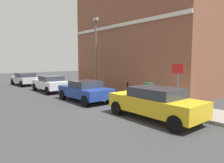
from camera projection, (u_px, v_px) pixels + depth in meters
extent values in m
plane|color=#38383A|center=(123.00, 109.00, 10.67)|extent=(80.00, 80.00, 0.00)
cube|color=gray|center=(91.00, 92.00, 16.54)|extent=(2.25, 30.00, 0.15)
cube|color=brown|center=(149.00, 39.00, 17.59)|extent=(7.23, 11.81, 8.95)
cube|color=silver|center=(118.00, 25.00, 15.15)|extent=(0.12, 11.81, 0.24)
cube|color=gold|center=(154.00, 104.00, 8.86)|extent=(1.83, 4.34, 0.67)
cube|color=#2D333D|center=(156.00, 93.00, 8.75)|extent=(1.56, 2.19, 0.44)
cylinder|color=black|center=(117.00, 108.00, 9.63)|extent=(0.24, 0.65, 0.64)
cylinder|color=black|center=(140.00, 104.00, 10.64)|extent=(0.24, 0.65, 0.64)
cylinder|color=black|center=(175.00, 124.00, 7.16)|extent=(0.24, 0.65, 0.64)
cylinder|color=black|center=(198.00, 116.00, 8.17)|extent=(0.24, 0.65, 0.64)
cube|color=navy|center=(85.00, 92.00, 12.88)|extent=(1.88, 3.98, 0.59)
cube|color=#2D333D|center=(86.00, 84.00, 12.75)|extent=(1.62, 1.73, 0.43)
cylinder|color=black|center=(63.00, 95.00, 13.46)|extent=(0.23, 0.64, 0.64)
cylinder|color=black|center=(84.00, 92.00, 14.54)|extent=(0.23, 0.64, 0.64)
cylinder|color=black|center=(85.00, 101.00, 11.28)|extent=(0.23, 0.64, 0.64)
cylinder|color=black|center=(109.00, 98.00, 12.36)|extent=(0.23, 0.64, 0.64)
cube|color=silver|center=(50.00, 84.00, 16.96)|extent=(1.86, 4.06, 0.62)
cube|color=#2D333D|center=(51.00, 78.00, 16.75)|extent=(1.59, 1.83, 0.40)
cylinder|color=black|center=(35.00, 87.00, 17.59)|extent=(0.24, 0.65, 0.64)
cylinder|color=black|center=(53.00, 85.00, 18.63)|extent=(0.24, 0.65, 0.64)
cylinder|color=black|center=(48.00, 91.00, 15.34)|extent=(0.24, 0.65, 0.64)
cylinder|color=black|center=(67.00, 89.00, 16.38)|extent=(0.24, 0.65, 0.64)
cube|color=#B7B7BC|center=(25.00, 80.00, 21.57)|extent=(1.84, 4.11, 0.56)
cube|color=#2D333D|center=(25.00, 75.00, 21.41)|extent=(1.59, 2.00, 0.46)
cylinder|color=black|center=(13.00, 82.00, 22.16)|extent=(0.23, 0.64, 0.64)
cylinder|color=black|center=(28.00, 81.00, 23.25)|extent=(0.23, 0.64, 0.64)
cylinder|color=black|center=(22.00, 84.00, 19.95)|extent=(0.23, 0.64, 0.64)
cylinder|color=black|center=(38.00, 83.00, 21.05)|extent=(0.23, 0.64, 0.64)
cube|color=#1E4C28|center=(149.00, 93.00, 11.74)|extent=(0.40, 0.55, 1.15)
cube|color=#333333|center=(148.00, 102.00, 11.79)|extent=(0.46, 0.61, 0.08)
cylinder|color=black|center=(127.00, 91.00, 13.20)|extent=(0.12, 0.12, 0.95)
sphere|color=black|center=(128.00, 83.00, 13.16)|extent=(0.14, 0.14, 0.14)
cylinder|color=black|center=(102.00, 89.00, 13.98)|extent=(0.12, 0.12, 0.95)
sphere|color=black|center=(102.00, 82.00, 13.93)|extent=(0.14, 0.14, 0.14)
cylinder|color=#59595B|center=(177.00, 88.00, 9.54)|extent=(0.08, 0.08, 2.30)
cube|color=white|center=(178.00, 69.00, 9.44)|extent=(0.03, 0.56, 0.40)
cube|color=red|center=(178.00, 69.00, 9.43)|extent=(0.01, 0.60, 0.44)
cylinder|color=#59595B|center=(96.00, 57.00, 15.74)|extent=(0.14, 0.14, 5.50)
cube|color=#A5A599|center=(96.00, 19.00, 15.46)|extent=(0.20, 0.44, 0.20)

